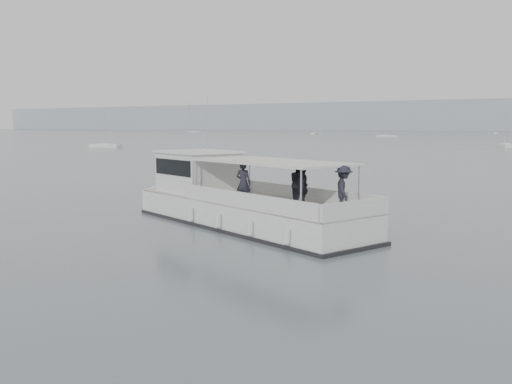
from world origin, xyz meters
The scene contains 3 objects.
ground centered at (0.00, 0.00, 0.00)m, with size 1400.00×1400.00×0.00m, color #546063.
tour_boat centered at (-4.05, 3.67, 1.03)m, with size 14.65×8.33×6.30m.
moored_fleet centered at (-59.54, 191.34, 0.36)m, with size 377.10×296.92×10.37m.
Camera 1 is at (10.25, -18.55, 4.52)m, focal length 40.00 mm.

